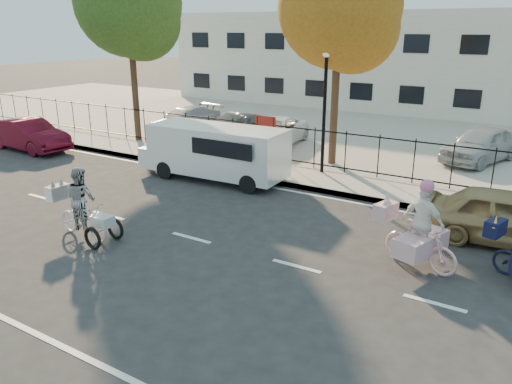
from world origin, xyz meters
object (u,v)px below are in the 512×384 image
Objects in this scene: lot_car_c at (235,127)px; lot_car_d at (481,144)px; unicorn_bike at (420,236)px; red_sedan at (29,135)px; gold_sedan at (509,218)px; lot_car_a at (185,121)px; white_van at (215,150)px; zebra_trike at (82,211)px; pedestrian at (246,139)px; lot_car_b at (275,132)px; lamppost at (325,88)px.

lot_car_d is (10.22, 1.65, 0.08)m from lot_car_c.
unicorn_bike is 0.58× the size of lot_car_c.
lot_car_c is (6.73, 5.88, 0.07)m from red_sedan.
lot_car_a is (-14.86, 5.78, 0.08)m from gold_sedan.
white_van is 9.42m from red_sedan.
unicorn_bike is 0.51× the size of gold_sedan.
lot_car_a reaches higher than red_sedan.
zebra_trike is 0.52× the size of red_sedan.
unicorn_bike is 0.50× the size of red_sedan.
gold_sedan is 0.95× the size of lot_car_a.
white_van reaches higher than lot_car_d.
lot_car_c is (2.87, 0.10, -0.02)m from lot_car_a.
zebra_trike is 8.18m from pedestrian.
lot_car_c is at bearing 17.10° from zebra_trike.
lot_car_a is at bearing -67.36° from pedestrian.
lot_car_a is 1.01× the size of lot_car_b.
white_van is at bearing 55.09° from pedestrian.
unicorn_bike reaches higher than pedestrian.
lamppost is at bearing -73.88° from red_sedan.
pedestrian reaches higher than lot_car_d.
unicorn_bike reaches higher than gold_sedan.
pedestrian is (9.19, 3.00, 0.32)m from red_sedan.
lamppost is 8.98m from zebra_trike.
zebra_trike is 10.53m from gold_sedan.
red_sedan is 6.95m from lot_car_a.
lot_car_d is (13.09, 1.75, 0.06)m from lot_car_a.
lamppost is at bearing 140.17° from pedestrian.
lot_car_d is at bearing 170.48° from pedestrian.
gold_sedan is 13.35m from lot_car_c.
white_van reaches higher than lot_car_a.
white_van is 5.17m from lot_car_b.
lot_car_b is at bearing 6.54° from zebra_trike.
white_van is 1.35× the size of lot_car_d.
zebra_trike is at bearing -58.67° from lot_car_a.
lot_car_c is at bearing -89.33° from pedestrian.
unicorn_bike is at bearing -27.70° from lot_car_a.
gold_sedan is 15.95m from lot_car_a.
unicorn_bike is 1.22× the size of pedestrian.
lot_car_b is (-0.36, 2.83, -0.27)m from pedestrian.
gold_sedan is (9.17, 5.17, -0.02)m from zebra_trike.
red_sedan is at bearing -166.39° from lamppost.
zebra_trike is 1.26× the size of pedestrian.
lot_car_c is at bearing 5.84° from lot_car_a.
lamppost is 7.60m from unicorn_bike.
zebra_trike reaches higher than red_sedan.
red_sedan is (-9.55, 5.17, -0.03)m from zebra_trike.
lot_car_d is (-1.77, 7.53, 0.14)m from gold_sedan.
zebra_trike is 0.40× the size of white_van.
gold_sedan is at bearing -15.36° from unicorn_bike.
unicorn_bike is at bearing -69.53° from lot_car_d.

